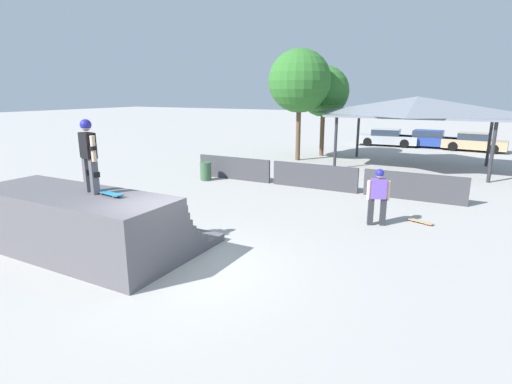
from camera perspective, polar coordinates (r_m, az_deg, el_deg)
name	(u,v)px	position (r m, az deg, el deg)	size (l,w,h in m)	color
ground_plane	(180,269)	(9.68, -10.77, -10.69)	(160.00, 160.00, 0.00)	#A3A09B
quarter_pipe_ramp	(84,224)	(11.23, -23.36, -4.19)	(5.62, 3.56, 1.60)	#565459
skater_on_deck	(88,151)	(10.44, -22.83, 5.40)	(0.77, 0.38, 1.79)	#4C4C51
skateboard_on_deck	(111,194)	(10.12, -20.03, -0.22)	(0.85, 0.32, 0.09)	red
bystander_walking	(378,192)	(12.73, 17.07, -0.06)	(0.68, 0.39, 1.77)	#2D2D33
skateboard_on_ground	(419,221)	(13.64, 22.29, -3.87)	(0.83, 0.46, 0.09)	red
barrier_fence	(314,176)	(17.18, 8.30, 2.21)	(11.77, 0.12, 1.05)	#3D3D42
pavilion_shelter	(417,107)	(23.24, 22.02, 11.22)	(8.54, 5.51, 3.80)	#2D2D33
tree_beside_pavilion	(324,91)	(26.19, 9.66, 13.97)	(3.16, 3.16, 5.65)	brown
tree_far_back	(300,81)	(24.18, 6.24, 15.47)	(3.64, 3.64, 6.47)	brown
trash_bin	(206,171)	(18.81, -7.19, 2.96)	(0.52, 0.52, 0.85)	#385B3D
parked_car_silver	(387,138)	(32.56, 18.18, 7.36)	(4.47, 1.94, 1.27)	#A8AAAF
parked_car_blue	(429,139)	(32.61, 23.48, 6.91)	(4.51, 1.78, 1.27)	navy
parked_car_tan	(474,143)	(31.94, 28.71, 6.22)	(4.18, 2.03, 1.27)	tan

